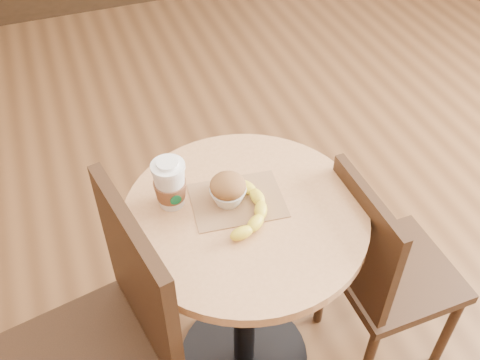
% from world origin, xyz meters
% --- Properties ---
extents(cafe_table, '(0.64, 0.64, 0.75)m').
position_xyz_m(cafe_table, '(0.00, 0.12, 0.51)').
color(cafe_table, black).
rests_on(cafe_table, ground).
extents(chair_left, '(0.48, 0.48, 0.94)m').
position_xyz_m(chair_left, '(-0.42, 0.00, 0.52)').
color(chair_left, '#342012').
rests_on(chair_left, ground).
extents(chair_right, '(0.36, 0.36, 0.80)m').
position_xyz_m(chair_right, '(0.41, 0.02, 0.44)').
color(chair_right, '#342012').
rests_on(chair_right, ground).
extents(kraft_bag, '(0.26, 0.21, 0.00)m').
position_xyz_m(kraft_bag, '(-0.00, 0.16, 0.75)').
color(kraft_bag, '#8D6644').
rests_on(kraft_bag, cafe_table).
extents(coffee_cup, '(0.09, 0.09, 0.14)m').
position_xyz_m(coffee_cup, '(-0.17, 0.21, 0.81)').
color(coffee_cup, silver).
rests_on(coffee_cup, cafe_table).
extents(muffin, '(0.10, 0.10, 0.09)m').
position_xyz_m(muffin, '(-0.03, 0.17, 0.80)').
color(muffin, silver).
rests_on(muffin, kraft_bag).
extents(banana, '(0.21, 0.27, 0.03)m').
position_xyz_m(banana, '(0.00, 0.13, 0.77)').
color(banana, yellow).
rests_on(banana, kraft_bag).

